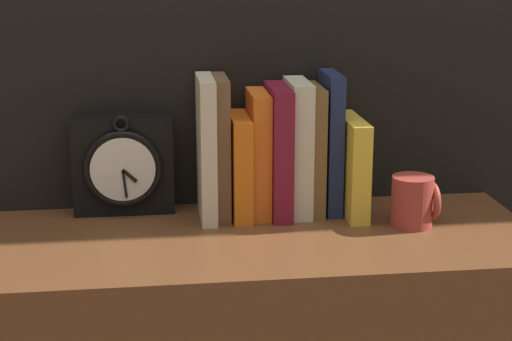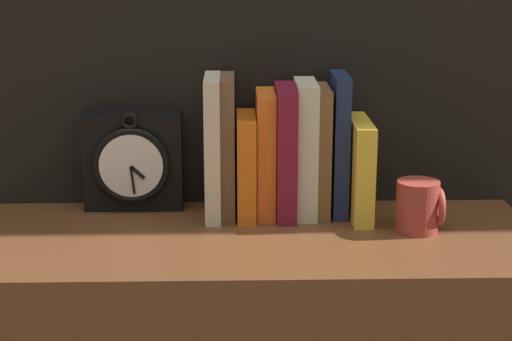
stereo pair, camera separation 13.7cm
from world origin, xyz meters
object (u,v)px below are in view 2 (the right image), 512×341
Objects in this scene: book_slot0_cream at (213,147)px; book_slot7_navy at (339,145)px; book_slot4_maroon at (285,152)px; book_slot2_orange at (246,166)px; mug at (419,206)px; book_slot5_cream at (305,149)px; book_slot8_yellow at (359,169)px; book_slot6_brown at (322,151)px; book_slot1_brown at (228,146)px; book_slot3_orange at (266,154)px; clock at (133,162)px.

book_slot0_cream is 0.99× the size of book_slot7_navy.
book_slot2_orange is at bearing 179.10° from book_slot4_maroon.
book_slot5_cream is at bearing 150.96° from mug.
book_slot4_maroon reaches higher than book_slot8_yellow.
book_slot5_cream is 1.04× the size of book_slot6_brown.
book_slot1_brown is at bearing 175.50° from book_slot4_maroon.
book_slot5_cream is 0.06m from book_slot7_navy.
book_slot7_navy reaches higher than book_slot2_orange.
book_slot1_brown is (0.03, 0.01, -0.00)m from book_slot0_cream.
book_slot0_cream is 1.13× the size of book_slot3_orange.
book_slot3_orange is 0.17m from book_slot8_yellow.
book_slot0_cream is at bearing -179.12° from book_slot2_orange.
clock is 0.84× the size of book_slot3_orange.
book_slot3_orange is 0.96× the size of book_slot4_maroon.
book_slot5_cream reaches higher than book_slot3_orange.
book_slot4_maroon is 0.10m from book_slot7_navy.
clock is 0.18m from book_slot1_brown.
book_slot5_cream is (0.30, -0.03, 0.03)m from clock.
book_slot7_navy is at bearing 0.89° from book_slot1_brown.
book_slot1_brown is 0.05m from book_slot2_orange.
book_slot0_cream is at bearing -175.73° from book_slot3_orange.
book_slot1_brown is at bearing 162.01° from mug.
book_slot6_brown is 0.03m from book_slot7_navy.
book_slot0_cream is at bearing -177.21° from book_slot7_navy.
book_slot7_navy is at bearing 147.47° from book_slot8_yellow.
book_slot6_brown is at bearing 3.09° from book_slot5_cream.
clock reaches higher than mug.
book_slot1_brown is 2.82× the size of mug.
book_slot2_orange is (0.03, -0.01, -0.03)m from book_slot1_brown.
book_slot2_orange is (0.20, -0.04, 0.00)m from clock.
book_slot1_brown is at bearing 16.85° from book_slot0_cream.
book_slot1_brown reaches higher than book_slot3_orange.
book_slot8_yellow is at bearing -10.23° from book_slot5_cream.
book_slot4_maroon is 1.01× the size of book_slot6_brown.
book_slot1_brown is 1.38× the size of book_slot2_orange.
book_slot3_orange is at bearing -179.69° from book_slot6_brown.
book_slot3_orange is 0.88× the size of book_slot7_navy.
book_slot4_maroon is at bearing -173.39° from book_slot7_navy.
book_slot3_orange is (0.03, 0.01, 0.02)m from book_slot2_orange.
book_slot1_brown is 1.13× the size of book_slot3_orange.
clock is 0.74× the size of book_slot1_brown.
mug is at bearing -43.40° from book_slot8_yellow.
book_slot4_maroon is 0.13m from book_slot8_yellow.
book_slot5_cream is (0.10, 0.00, 0.03)m from book_slot2_orange.
book_slot2_orange is 0.76× the size of book_slot5_cream.
book_slot1_brown is 0.34m from mug.
book_slot0_cream reaches higher than book_slot2_orange.
clock is 0.27m from book_slot4_maroon.
mug is (0.29, -0.10, -0.05)m from book_slot2_orange.
clock is at bearing 164.69° from mug.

